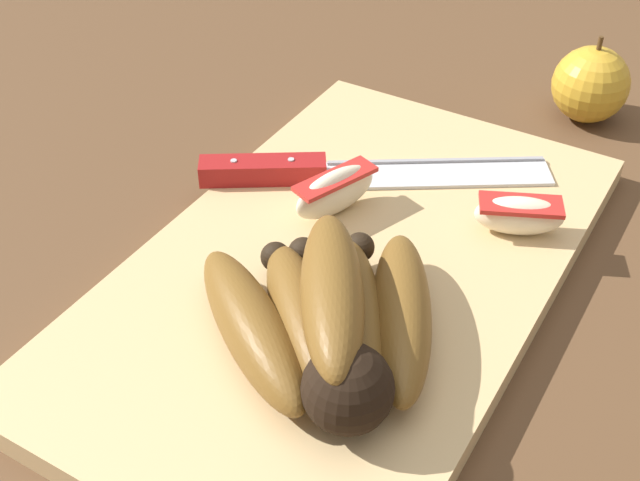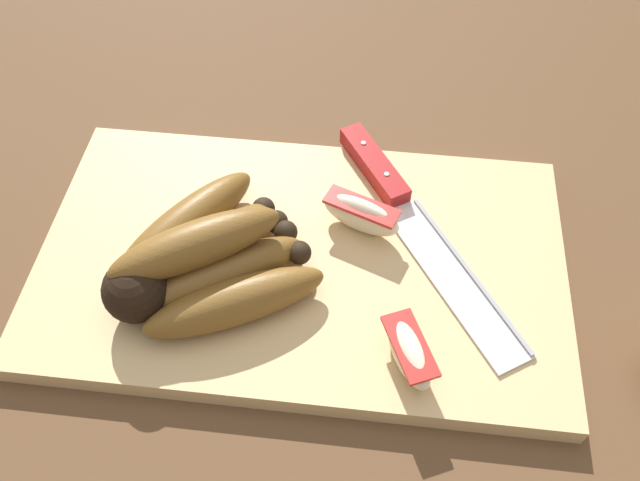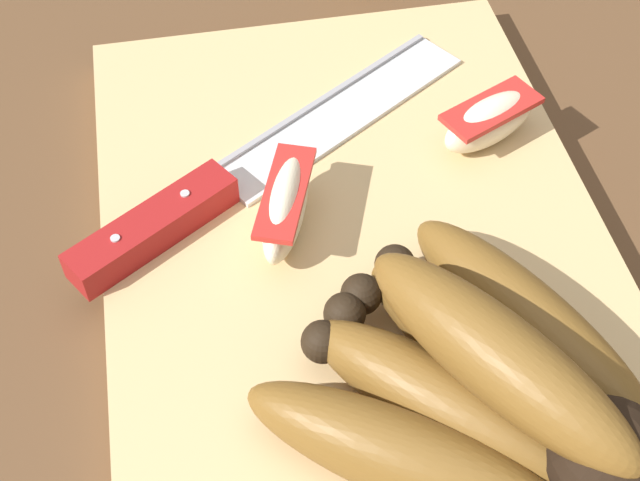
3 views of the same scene
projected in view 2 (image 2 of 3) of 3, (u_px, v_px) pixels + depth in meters
ground_plane at (303, 260)px, 0.59m from camera, size 6.00×6.00×0.00m
cutting_board at (303, 262)px, 0.58m from camera, size 0.46×0.27×0.02m
banana_bunch at (201, 262)px, 0.54m from camera, size 0.19×0.19×0.07m
chefs_knife at (400, 202)px, 0.60m from camera, size 0.18×0.25×0.02m
apple_wedge_near at (409, 351)px, 0.50m from camera, size 0.05×0.07×0.03m
apple_wedge_middle at (361, 214)px, 0.57m from camera, size 0.07×0.04×0.04m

